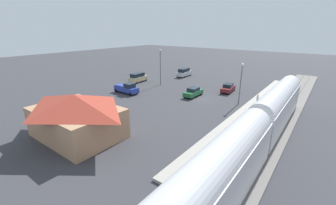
{
  "coord_description": "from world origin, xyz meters",
  "views": [
    {
      "loc": [
        -18.74,
        34.66,
        12.29
      ],
      "look_at": [
        1.2,
        7.89,
        1.0
      ],
      "focal_mm": 23.47,
      "sensor_mm": 36.0,
      "label": 1
    }
  ],
  "objects_px": {
    "sedan_maroon": "(228,88)",
    "suv_silver": "(184,72)",
    "light_pole_lot_center": "(160,63)",
    "pedestrian_on_platform": "(258,99)",
    "station_building": "(76,115)",
    "sedan_green": "(193,92)",
    "pickup_blue": "(127,88)",
    "light_pole_near_platform": "(241,79)",
    "suv_tan": "(138,77)"
  },
  "relations": [
    {
      "from": "station_building",
      "to": "pedestrian_on_platform",
      "type": "relative_size",
      "value": 6.43
    },
    {
      "from": "sedan_green",
      "to": "light_pole_lot_center",
      "type": "bearing_deg",
      "value": -17.72
    },
    {
      "from": "sedan_maroon",
      "to": "light_pole_lot_center",
      "type": "bearing_deg",
      "value": 13.38
    },
    {
      "from": "sedan_maroon",
      "to": "suv_silver",
      "type": "xyz_separation_m",
      "value": [
        15.4,
        -7.48,
        0.27
      ]
    },
    {
      "from": "station_building",
      "to": "light_pole_lot_center",
      "type": "bearing_deg",
      "value": -72.86
    },
    {
      "from": "pickup_blue",
      "to": "light_pole_near_platform",
      "type": "relative_size",
      "value": 0.78
    },
    {
      "from": "station_building",
      "to": "suv_silver",
      "type": "height_order",
      "value": "station_building"
    },
    {
      "from": "pickup_blue",
      "to": "light_pole_near_platform",
      "type": "height_order",
      "value": "light_pole_near_platform"
    },
    {
      "from": "station_building",
      "to": "sedan_maroon",
      "type": "bearing_deg",
      "value": -103.17
    },
    {
      "from": "station_building",
      "to": "light_pole_near_platform",
      "type": "bearing_deg",
      "value": -115.95
    },
    {
      "from": "pedestrian_on_platform",
      "to": "suv_silver",
      "type": "relative_size",
      "value": 0.34
    },
    {
      "from": "suv_tan",
      "to": "light_pole_near_platform",
      "type": "height_order",
      "value": "light_pole_near_platform"
    },
    {
      "from": "sedan_maroon",
      "to": "light_pole_lot_center",
      "type": "height_order",
      "value": "light_pole_lot_center"
    },
    {
      "from": "suv_silver",
      "to": "suv_tan",
      "type": "relative_size",
      "value": 1.0
    },
    {
      "from": "light_pole_lot_center",
      "to": "pedestrian_on_platform",
      "type": "bearing_deg",
      "value": 175.44
    },
    {
      "from": "sedan_green",
      "to": "suv_tan",
      "type": "bearing_deg",
      "value": -7.57
    },
    {
      "from": "pedestrian_on_platform",
      "to": "sedan_green",
      "type": "xyz_separation_m",
      "value": [
        11.27,
        1.65,
        -0.4
      ]
    },
    {
      "from": "station_building",
      "to": "suv_silver",
      "type": "xyz_separation_m",
      "value": [
        8.58,
        -36.61,
        -1.57
      ]
    },
    {
      "from": "pickup_blue",
      "to": "light_pole_lot_center",
      "type": "xyz_separation_m",
      "value": [
        -1.18,
        -9.32,
        3.99
      ]
    },
    {
      "from": "light_pole_lot_center",
      "to": "suv_tan",
      "type": "bearing_deg",
      "value": 11.09
    },
    {
      "from": "sedan_green",
      "to": "sedan_maroon",
      "type": "bearing_deg",
      "value": -120.69
    },
    {
      "from": "sedan_green",
      "to": "suv_tan",
      "type": "distance_m",
      "value": 16.81
    },
    {
      "from": "sedan_maroon",
      "to": "light_pole_lot_center",
      "type": "xyz_separation_m",
      "value": [
        14.72,
        3.5,
        4.13
      ]
    },
    {
      "from": "sedan_maroon",
      "to": "light_pole_lot_center",
      "type": "relative_size",
      "value": 0.58
    },
    {
      "from": "pickup_blue",
      "to": "suv_tan",
      "type": "height_order",
      "value": "suv_tan"
    },
    {
      "from": "pedestrian_on_platform",
      "to": "light_pole_lot_center",
      "type": "relative_size",
      "value": 0.21
    },
    {
      "from": "station_building",
      "to": "light_pole_near_platform",
      "type": "xyz_separation_m",
      "value": [
        -11.2,
        -23.01,
        1.74
      ]
    },
    {
      "from": "pickup_blue",
      "to": "pedestrian_on_platform",
      "type": "bearing_deg",
      "value": -161.83
    },
    {
      "from": "sedan_green",
      "to": "pickup_blue",
      "type": "bearing_deg",
      "value": 26.64
    },
    {
      "from": "suv_silver",
      "to": "pickup_blue",
      "type": "relative_size",
      "value": 0.91
    },
    {
      "from": "sedan_green",
      "to": "light_pole_near_platform",
      "type": "bearing_deg",
      "value": -174.7
    },
    {
      "from": "pickup_blue",
      "to": "light_pole_lot_center",
      "type": "relative_size",
      "value": 0.68
    },
    {
      "from": "station_building",
      "to": "sedan_maroon",
      "type": "distance_m",
      "value": 29.97
    },
    {
      "from": "sedan_green",
      "to": "suv_tan",
      "type": "height_order",
      "value": "suv_tan"
    },
    {
      "from": "pickup_blue",
      "to": "suv_silver",
      "type": "bearing_deg",
      "value": -91.42
    },
    {
      "from": "station_building",
      "to": "light_pole_near_platform",
      "type": "relative_size",
      "value": 1.57
    },
    {
      "from": "suv_silver",
      "to": "sedan_green",
      "type": "xyz_separation_m",
      "value": [
        -11.3,
        14.38,
        -0.27
      ]
    },
    {
      "from": "suv_silver",
      "to": "suv_tan",
      "type": "height_order",
      "value": "same"
    },
    {
      "from": "station_building",
      "to": "pickup_blue",
      "type": "height_order",
      "value": "station_building"
    },
    {
      "from": "suv_tan",
      "to": "light_pole_near_platform",
      "type": "distance_m",
      "value": 25.39
    },
    {
      "from": "suv_silver",
      "to": "light_pole_near_platform",
      "type": "relative_size",
      "value": 0.71
    },
    {
      "from": "sedan_maroon",
      "to": "suv_silver",
      "type": "relative_size",
      "value": 0.93
    },
    {
      "from": "suv_silver",
      "to": "suv_tan",
      "type": "bearing_deg",
      "value": 66.25
    },
    {
      "from": "sedan_green",
      "to": "light_pole_near_platform",
      "type": "height_order",
      "value": "light_pole_near_platform"
    },
    {
      "from": "suv_tan",
      "to": "sedan_maroon",
      "type": "bearing_deg",
      "value": -167.28
    },
    {
      "from": "pedestrian_on_platform",
      "to": "light_pole_lot_center",
      "type": "bearing_deg",
      "value": -4.56
    },
    {
      "from": "suv_silver",
      "to": "sedan_maroon",
      "type": "bearing_deg",
      "value": 154.08
    },
    {
      "from": "pickup_blue",
      "to": "suv_tan",
      "type": "bearing_deg",
      "value": -59.21
    },
    {
      "from": "suv_silver",
      "to": "light_pole_near_platform",
      "type": "bearing_deg",
      "value": 145.5
    },
    {
      "from": "sedan_maroon",
      "to": "suv_silver",
      "type": "height_order",
      "value": "suv_silver"
    }
  ]
}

